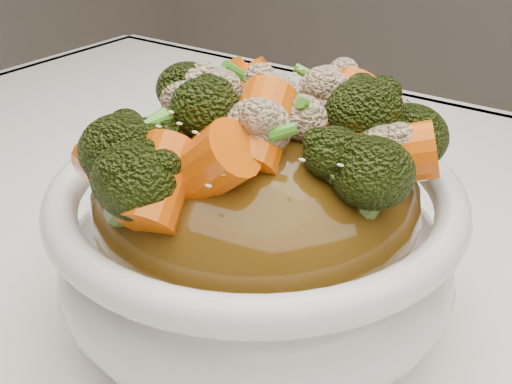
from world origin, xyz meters
The scene contains 8 objects.
tablecloth centered at (0.00, 0.00, 0.73)m, with size 1.20×0.80×0.04m, color white.
bowl centered at (-0.04, -0.03, 0.80)m, with size 0.24×0.24×0.09m, color white, non-canonical shape.
sauce_base centered at (-0.04, -0.03, 0.83)m, with size 0.19×0.19×0.10m, color #54370E.
carrots centered at (-0.04, -0.03, 0.90)m, with size 0.19×0.19×0.06m, color #E95F07, non-canonical shape.
broccoli centered at (-0.04, -0.03, 0.90)m, with size 0.19×0.19×0.05m, color black, non-canonical shape.
cauliflower centered at (-0.04, -0.03, 0.89)m, with size 0.19×0.19×0.04m, color beige, non-canonical shape.
scallions centered at (-0.04, -0.03, 0.90)m, with size 0.14×0.14×0.02m, color #429322, non-canonical shape.
sesame_seeds centered at (-0.04, -0.03, 0.90)m, with size 0.17×0.17×0.01m, color beige, non-canonical shape.
Camera 1 is at (0.13, -0.28, 1.00)m, focal length 42.00 mm.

